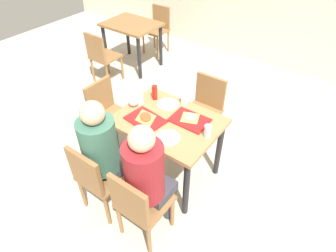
# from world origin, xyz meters

# --- Properties ---
(ground_plane) EXTENTS (10.00, 10.00, 0.02)m
(ground_plane) POSITION_xyz_m (0.00, 0.00, -0.01)
(ground_plane) COLOR #B2AD9E
(main_table) EXTENTS (1.00, 0.76, 0.77)m
(main_table) POSITION_xyz_m (0.00, 0.00, 0.65)
(main_table) COLOR #9E7247
(main_table) RESTS_ON ground_plane
(chair_near_left) EXTENTS (0.40, 0.40, 0.84)m
(chair_near_left) POSITION_xyz_m (-0.25, -0.76, 0.49)
(chair_near_left) COLOR olive
(chair_near_left) RESTS_ON ground_plane
(chair_near_right) EXTENTS (0.40, 0.40, 0.84)m
(chair_near_right) POSITION_xyz_m (0.25, -0.76, 0.49)
(chair_near_right) COLOR olive
(chair_near_right) RESTS_ON ground_plane
(chair_far_side) EXTENTS (0.40, 0.40, 0.84)m
(chair_far_side) POSITION_xyz_m (0.00, 0.76, 0.49)
(chair_far_side) COLOR olive
(chair_far_side) RESTS_ON ground_plane
(chair_left_end) EXTENTS (0.40, 0.40, 0.84)m
(chair_left_end) POSITION_xyz_m (-0.88, 0.00, 0.49)
(chair_left_end) COLOR olive
(chair_left_end) RESTS_ON ground_plane
(person_in_red) EXTENTS (0.32, 0.42, 1.25)m
(person_in_red) POSITION_xyz_m (-0.25, -0.62, 0.74)
(person_in_red) COLOR #383842
(person_in_red) RESTS_ON ground_plane
(person_in_brown_jacket) EXTENTS (0.32, 0.42, 1.25)m
(person_in_brown_jacket) POSITION_xyz_m (0.25, -0.62, 0.74)
(person_in_brown_jacket) COLOR #383842
(person_in_brown_jacket) RESTS_ON ground_plane
(tray_red_near) EXTENTS (0.39, 0.30, 0.02)m
(tray_red_near) POSITION_xyz_m (-0.17, -0.13, 0.78)
(tray_red_near) COLOR red
(tray_red_near) RESTS_ON main_table
(tray_red_far) EXTENTS (0.36, 0.26, 0.02)m
(tray_red_far) POSITION_xyz_m (0.17, 0.11, 0.78)
(tray_red_far) COLOR red
(tray_red_far) RESTS_ON main_table
(paper_plate_center) EXTENTS (0.22, 0.22, 0.01)m
(paper_plate_center) POSITION_xyz_m (-0.15, 0.21, 0.77)
(paper_plate_center) COLOR white
(paper_plate_center) RESTS_ON main_table
(paper_plate_near_edge) EXTENTS (0.22, 0.22, 0.01)m
(paper_plate_near_edge) POSITION_xyz_m (0.15, -0.21, 0.77)
(paper_plate_near_edge) COLOR white
(paper_plate_near_edge) RESTS_ON main_table
(pizza_slice_a) EXTENTS (0.26, 0.25, 0.02)m
(pizza_slice_a) POSITION_xyz_m (-0.18, -0.12, 0.79)
(pizza_slice_a) COLOR #C68C47
(pizza_slice_a) RESTS_ON tray_red_near
(pizza_slice_b) EXTENTS (0.22, 0.22, 0.02)m
(pizza_slice_b) POSITION_xyz_m (0.17, 0.14, 0.79)
(pizza_slice_b) COLOR tan
(pizza_slice_b) RESTS_ON tray_red_far
(plastic_cup_a) EXTENTS (0.07, 0.07, 0.10)m
(plastic_cup_a) POSITION_xyz_m (-0.02, 0.32, 0.82)
(plastic_cup_a) COLOR white
(plastic_cup_a) RESTS_ON main_table
(plastic_cup_b) EXTENTS (0.07, 0.07, 0.10)m
(plastic_cup_b) POSITION_xyz_m (0.02, -0.32, 0.82)
(plastic_cup_b) COLOR white
(plastic_cup_b) RESTS_ON main_table
(plastic_cup_c) EXTENTS (0.07, 0.07, 0.10)m
(plastic_cup_c) POSITION_xyz_m (-0.40, 0.06, 0.82)
(plastic_cup_c) COLOR white
(plastic_cup_c) RESTS_ON main_table
(soda_can) EXTENTS (0.07, 0.07, 0.12)m
(soda_can) POSITION_xyz_m (0.42, 0.02, 0.83)
(soda_can) COLOR #B7BCC6
(soda_can) RESTS_ON main_table
(condiment_bottle) EXTENTS (0.06, 0.06, 0.16)m
(condiment_bottle) POSITION_xyz_m (-0.32, 0.21, 0.85)
(condiment_bottle) COLOR red
(condiment_bottle) RESTS_ON main_table
(foil_bundle) EXTENTS (0.10, 0.10, 0.10)m
(foil_bundle) POSITION_xyz_m (-0.42, -0.02, 0.82)
(foil_bundle) COLOR silver
(foil_bundle) RESTS_ON main_table
(background_table) EXTENTS (0.90, 0.70, 0.77)m
(background_table) POSITION_xyz_m (-1.99, 1.70, 0.64)
(background_table) COLOR olive
(background_table) RESTS_ON ground_plane
(background_chair_near) EXTENTS (0.40, 0.40, 0.84)m
(background_chair_near) POSITION_xyz_m (-1.99, 0.97, 0.49)
(background_chair_near) COLOR olive
(background_chair_near) RESTS_ON ground_plane
(background_chair_far) EXTENTS (0.40, 0.40, 0.84)m
(background_chair_far) POSITION_xyz_m (-1.99, 2.44, 0.49)
(background_chair_far) COLOR olive
(background_chair_far) RESTS_ON ground_plane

